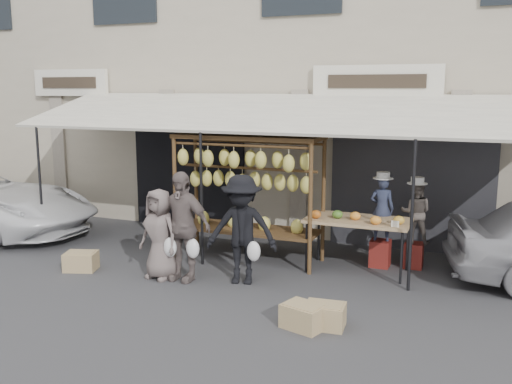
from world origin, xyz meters
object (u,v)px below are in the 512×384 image
(customer_mid, at_px, (182,226))
(crate_near_a, at_px, (304,316))
(banana_rack, at_px, (247,173))
(crate_near_b, at_px, (325,316))
(customer_right, at_px, (242,230))
(vendor_right, at_px, (416,213))
(produce_table, at_px, (358,221))
(customer_left, at_px, (159,234))
(crate_far, at_px, (81,261))
(vendor_left, at_px, (382,209))

(customer_mid, height_order, crate_near_a, customer_mid)
(banana_rack, height_order, crate_near_b, banana_rack)
(customer_right, xyz_separation_m, crate_near_a, (1.42, -1.30, -0.71))
(banana_rack, height_order, vendor_right, banana_rack)
(vendor_right, xyz_separation_m, crate_near_b, (-0.76, -2.96, -0.81))
(vendor_right, xyz_separation_m, customer_right, (-2.42, -1.80, -0.10))
(produce_table, distance_m, customer_mid, 2.88)
(customer_left, height_order, crate_near_b, customer_left)
(customer_right, distance_m, crate_far, 2.89)
(customer_left, bearing_deg, crate_far, -162.37)
(crate_far, bearing_deg, vendor_right, 23.34)
(produce_table, bearing_deg, customer_mid, -150.44)
(banana_rack, relative_size, vendor_right, 2.46)
(vendor_right, xyz_separation_m, customer_mid, (-3.36, -2.01, -0.09))
(banana_rack, relative_size, crate_far, 5.08)
(vendor_right, bearing_deg, customer_left, 24.89)
(vendor_right, relative_size, crate_far, 2.07)
(vendor_left, height_order, customer_mid, customer_mid)
(crate_near_a, distance_m, crate_near_b, 0.28)
(vendor_left, bearing_deg, vendor_right, -170.03)
(vendor_right, bearing_deg, crate_near_a, 67.78)
(vendor_left, distance_m, crate_near_b, 2.95)
(banana_rack, relative_size, produce_table, 1.53)
(vendor_left, height_order, customer_left, vendor_left)
(vendor_right, bearing_deg, crate_near_b, 71.33)
(crate_near_b, bearing_deg, vendor_left, 85.69)
(customer_right, height_order, crate_near_a, customer_right)
(crate_far, bearing_deg, banana_rack, 33.54)
(customer_mid, bearing_deg, customer_right, 16.34)
(crate_near_a, bearing_deg, banana_rack, 126.47)
(produce_table, bearing_deg, crate_near_b, -87.56)
(produce_table, relative_size, customer_right, 0.99)
(crate_near_a, bearing_deg, crate_far, 168.40)
(crate_near_a, bearing_deg, produce_table, 86.75)
(customer_left, relative_size, crate_near_a, 2.83)
(vendor_left, bearing_deg, crate_far, 19.19)
(produce_table, xyz_separation_m, crate_near_a, (-0.14, -2.50, -0.71))
(customer_right, distance_m, crate_near_a, 2.05)
(produce_table, relative_size, vendor_right, 1.61)
(vendor_left, bearing_deg, banana_rack, 7.70)
(banana_rack, height_order, crate_near_a, banana_rack)
(vendor_right, relative_size, crate_near_a, 2.05)
(produce_table, bearing_deg, crate_near_a, -93.25)
(banana_rack, bearing_deg, vendor_left, 12.77)
(banana_rack, xyz_separation_m, customer_right, (0.39, -1.14, -0.71))
(customer_left, distance_m, crate_far, 1.57)
(customer_right, bearing_deg, crate_near_a, -54.49)
(crate_near_b, bearing_deg, customer_left, 163.61)
(customer_left, height_order, crate_near_a, customer_left)
(produce_table, xyz_separation_m, customer_right, (-1.56, -1.21, -0.01))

